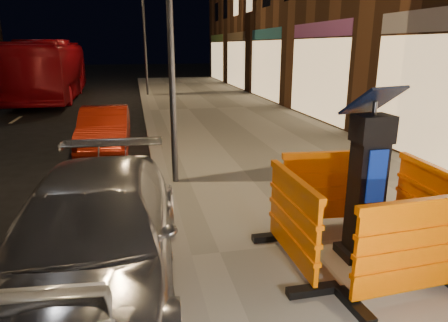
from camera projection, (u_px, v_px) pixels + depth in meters
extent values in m
plane|color=black|center=(181.00, 267.00, 5.17)|extent=(120.00, 120.00, 0.00)
cube|color=gray|center=(387.00, 239.00, 5.77)|extent=(6.00, 60.00, 0.15)
cube|color=slate|center=(180.00, 262.00, 5.15)|extent=(0.30, 60.00, 0.15)
cube|color=black|center=(367.00, 180.00, 4.88)|extent=(0.67, 0.67, 2.05)
cube|color=#FF6F00|center=(414.00, 251.00, 4.12)|extent=(1.50, 0.69, 1.14)
cube|color=#FF6F00|center=(329.00, 189.00, 5.90)|extent=(1.51, 0.72, 1.14)
cube|color=#FF6F00|center=(293.00, 221.00, 4.81)|extent=(0.61, 1.47, 1.14)
cube|color=#FF6F00|center=(429.00, 208.00, 5.21)|extent=(0.70, 1.50, 1.14)
imported|color=silver|center=(98.00, 289.00, 4.70)|extent=(2.22, 4.78, 1.35)
imported|color=maroon|center=(107.00, 151.00, 10.90)|extent=(1.28, 3.56, 1.17)
imported|color=#9A0812|center=(53.00, 99.00, 21.35)|extent=(2.80, 10.94, 3.03)
cylinder|color=#3F3F44|center=(170.00, 23.00, 7.16)|extent=(0.12, 0.12, 6.00)
cylinder|color=#3F3F44|center=(145.00, 38.00, 21.22)|extent=(0.12, 0.12, 6.00)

